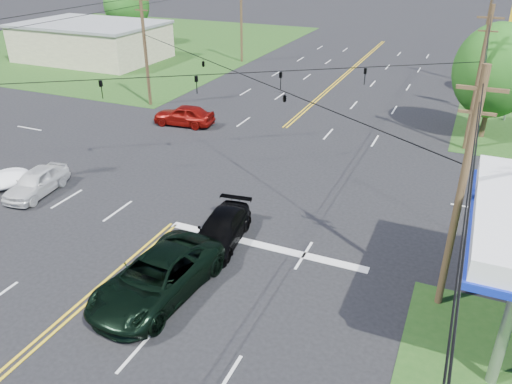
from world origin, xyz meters
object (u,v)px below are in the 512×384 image
at_px(tree_far_l, 126,5).
at_px(suv_black, 221,230).
at_px(pickup_dkgreen, 157,277).
at_px(retail_nw, 92,42).
at_px(pole_right_far, 486,31).
at_px(pole_nw, 145,48).
at_px(pole_ne, 478,79).
at_px(tree_right_a, 495,71).
at_px(pole_left_far, 241,16).
at_px(pole_se, 460,193).
at_px(pickup_white, 36,182).

height_order(tree_far_l, suv_black, tree_far_l).
distance_m(pickup_dkgreen, suv_black, 4.63).
height_order(tree_far_l, pickup_dkgreen, tree_far_l).
relative_size(retail_nw, pole_right_far, 1.60).
bearing_deg(suv_black, pole_nw, 125.21).
xyz_separation_m(pole_ne, tree_right_a, (1.00, 3.00, -0.05)).
relative_size(pole_ne, tree_right_a, 1.16).
bearing_deg(pole_left_far, suv_black, -66.33).
relative_size(pole_se, pole_right_far, 0.95).
distance_m(retail_nw, pole_nw, 21.60).
height_order(pole_ne, pole_left_far, pole_left_far).
relative_size(pole_left_far, pickup_white, 2.31).
bearing_deg(pickup_dkgreen, retail_nw, 137.14).
height_order(pole_right_far, tree_far_l, pole_right_far).
bearing_deg(retail_nw, pole_nw, -37.41).
relative_size(pole_se, tree_right_a, 1.16).
height_order(pole_left_far, tree_right_a, pole_left_far).
xyz_separation_m(pole_nw, pole_left_far, (0.00, 19.00, 0.25)).
relative_size(pole_left_far, suv_black, 2.07).
bearing_deg(tree_far_l, pickup_white, -60.13).
height_order(retail_nw, pole_se, pole_se).
bearing_deg(pole_nw, suv_black, -47.56).
xyz_separation_m(retail_nw, pole_nw, (17.00, -13.00, 2.92)).
relative_size(pole_nw, tree_right_a, 1.16).
bearing_deg(retail_nw, pole_se, -35.79).
distance_m(pole_nw, suv_black, 24.08).
xyz_separation_m(pole_nw, suv_black, (16.00, -17.50, -4.21)).
distance_m(pickup_dkgreen, pickup_white, 12.49).
relative_size(pole_ne, pole_right_far, 0.95).
bearing_deg(tree_right_a, pole_ne, -108.43).
distance_m(pole_right_far, pickup_dkgreen, 42.63).
bearing_deg(tree_right_a, retail_nw, 167.20).
relative_size(pole_se, pole_ne, 1.00).
bearing_deg(tree_far_l, suv_black, -49.17).
distance_m(pole_ne, pickup_white, 28.15).
distance_m(retail_nw, pole_ne, 45.02).
bearing_deg(pickup_white, pole_right_far, 51.48).
bearing_deg(pole_se, pickup_white, 177.67).
xyz_separation_m(retail_nw, pole_right_far, (43.00, 6.00, 3.17)).
bearing_deg(pickup_dkgreen, pole_se, 25.63).
bearing_deg(pickup_dkgreen, pole_right_far, 80.00).
height_order(retail_nw, pole_left_far, pole_left_far).
distance_m(pole_se, pole_ne, 18.00).
height_order(pole_left_far, tree_far_l, pole_left_far).
bearing_deg(pole_nw, pickup_dkgreen, -54.97).
bearing_deg(pole_right_far, pole_left_far, 180.00).
height_order(pole_se, pole_right_far, pole_right_far).
height_order(pole_se, tree_far_l, pole_se).
relative_size(tree_right_a, suv_black, 1.69).
relative_size(pole_left_far, tree_right_a, 1.22).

